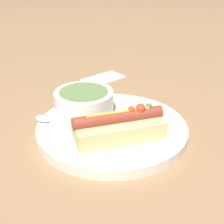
# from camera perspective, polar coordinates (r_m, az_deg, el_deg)

# --- Properties ---
(ground_plane) EXTENTS (4.00, 4.00, 0.00)m
(ground_plane) POSITION_cam_1_polar(r_m,az_deg,el_deg) (0.60, 0.00, -3.85)
(ground_plane) COLOR #93704C
(dinner_plate) EXTENTS (0.29, 0.29, 0.02)m
(dinner_plate) POSITION_cam_1_polar(r_m,az_deg,el_deg) (0.60, 0.00, -3.07)
(dinner_plate) COLOR white
(dinner_plate) RESTS_ON ground_plane
(hot_dog) EXTENTS (0.17, 0.10, 0.06)m
(hot_dog) POSITION_cam_1_polar(r_m,az_deg,el_deg) (0.55, 1.24, -2.56)
(hot_dog) COLOR #E5C17F
(hot_dog) RESTS_ON dinner_plate
(soup_bowl) EXTENTS (0.12, 0.12, 0.05)m
(soup_bowl) POSITION_cam_1_polar(r_m,az_deg,el_deg) (0.63, -5.13, 1.99)
(soup_bowl) COLOR white
(soup_bowl) RESTS_ON dinner_plate
(spoon) EXTENTS (0.13, 0.11, 0.01)m
(spoon) POSITION_cam_1_polar(r_m,az_deg,el_deg) (0.60, -11.01, -1.80)
(spoon) COLOR #B7B7BC
(spoon) RESTS_ON dinner_plate
(napkin) EXTENTS (0.13, 0.12, 0.01)m
(napkin) POSITION_cam_1_polar(r_m,az_deg,el_deg) (0.86, -1.38, 6.25)
(napkin) COLOR white
(napkin) RESTS_ON ground_plane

